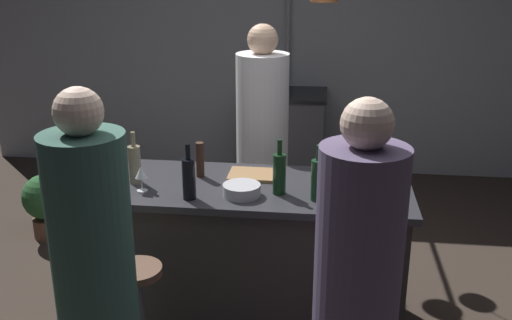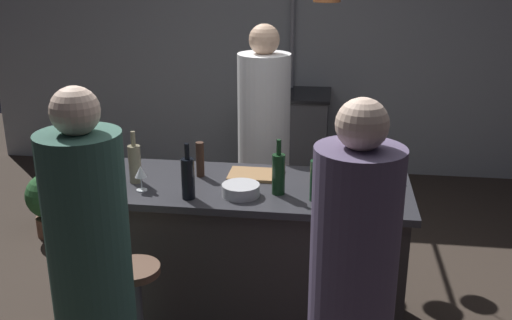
% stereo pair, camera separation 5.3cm
% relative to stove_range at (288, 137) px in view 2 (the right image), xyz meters
% --- Properties ---
extents(ground_plane, '(9.00, 9.00, 0.00)m').
position_rel_stove_range_xyz_m(ground_plane, '(0.00, -2.45, -0.45)').
color(ground_plane, '#382D26').
extents(back_wall, '(6.40, 0.16, 2.60)m').
position_rel_stove_range_xyz_m(back_wall, '(0.00, 0.40, 0.85)').
color(back_wall, '#9EA3A8').
rests_on(back_wall, ground_plane).
extents(kitchen_island, '(1.80, 0.72, 0.90)m').
position_rel_stove_range_xyz_m(kitchen_island, '(0.00, -2.45, 0.01)').
color(kitchen_island, '#332D2B').
rests_on(kitchen_island, ground_plane).
extents(stove_range, '(0.80, 0.64, 0.89)m').
position_rel_stove_range_xyz_m(stove_range, '(0.00, 0.00, 0.00)').
color(stove_range, '#47474C').
rests_on(stove_range, ground_plane).
extents(chef, '(0.36, 0.36, 1.72)m').
position_rel_stove_range_xyz_m(chef, '(-0.04, -1.63, 0.35)').
color(chef, white).
rests_on(chef, ground_plane).
extents(bar_stool_left, '(0.28, 0.28, 0.68)m').
position_rel_stove_range_xyz_m(bar_stool_left, '(-0.51, -3.07, -0.07)').
color(bar_stool_left, '#4C4C51').
rests_on(bar_stool_left, ground_plane).
extents(guest_left, '(0.35, 0.35, 1.66)m').
position_rel_stove_range_xyz_m(guest_left, '(-0.57, -3.42, 0.33)').
color(guest_left, '#33594C').
rests_on(guest_left, ground_plane).
extents(guest_right, '(0.35, 0.35, 1.66)m').
position_rel_stove_range_xyz_m(guest_right, '(0.55, -3.44, 0.32)').
color(guest_right, '#594C6B').
rests_on(guest_right, ground_plane).
extents(overhead_pot_rack, '(0.89, 1.44, 2.17)m').
position_rel_stove_range_xyz_m(overhead_pot_rack, '(-0.01, -0.54, 1.23)').
color(overhead_pot_rack, gray).
rests_on(overhead_pot_rack, ground_plane).
extents(potted_plant, '(0.36, 0.36, 0.52)m').
position_rel_stove_range_xyz_m(potted_plant, '(-1.77, -1.50, -0.15)').
color(potted_plant, brown).
rests_on(potted_plant, ground_plane).
extents(cutting_board, '(0.32, 0.22, 0.02)m').
position_rel_stove_range_xyz_m(cutting_board, '(0.00, -2.30, 0.46)').
color(cutting_board, '#997047').
rests_on(cutting_board, kitchen_island).
extents(pepper_mill, '(0.05, 0.05, 0.21)m').
position_rel_stove_range_xyz_m(pepper_mill, '(-0.33, -2.35, 0.56)').
color(pepper_mill, '#382319').
rests_on(pepper_mill, kitchen_island).
extents(wine_bottle_white, '(0.07, 0.07, 0.30)m').
position_rel_stove_range_xyz_m(wine_bottle_white, '(-0.68, -2.49, 0.57)').
color(wine_bottle_white, gray).
rests_on(wine_bottle_white, kitchen_island).
extents(wine_bottle_dark, '(0.07, 0.07, 0.31)m').
position_rel_stove_range_xyz_m(wine_bottle_dark, '(-0.31, -2.69, 0.57)').
color(wine_bottle_dark, black).
rests_on(wine_bottle_dark, kitchen_island).
extents(wine_bottle_amber, '(0.07, 0.07, 0.29)m').
position_rel_stove_range_xyz_m(wine_bottle_amber, '(0.52, -2.70, 0.56)').
color(wine_bottle_amber, brown).
rests_on(wine_bottle_amber, kitchen_island).
extents(wine_bottle_green, '(0.07, 0.07, 0.31)m').
position_rel_stove_range_xyz_m(wine_bottle_green, '(0.37, -2.62, 0.57)').
color(wine_bottle_green, '#193D23').
rests_on(wine_bottle_green, kitchen_island).
extents(wine_bottle_red, '(0.07, 0.07, 0.31)m').
position_rel_stove_range_xyz_m(wine_bottle_red, '(0.16, -2.55, 0.57)').
color(wine_bottle_red, '#143319').
rests_on(wine_bottle_red, kitchen_island).
extents(wine_glass_near_right_guest, '(0.07, 0.07, 0.15)m').
position_rel_stove_range_xyz_m(wine_glass_near_right_guest, '(-0.60, -2.62, 0.56)').
color(wine_glass_near_right_guest, silver).
rests_on(wine_glass_near_right_guest, kitchen_island).
extents(wine_glass_by_chef, '(0.07, 0.07, 0.15)m').
position_rel_stove_range_xyz_m(wine_glass_by_chef, '(0.79, -2.27, 0.56)').
color(wine_glass_by_chef, silver).
rests_on(wine_glass_by_chef, kitchen_island).
extents(mixing_bowl_steel, '(0.21, 0.21, 0.07)m').
position_rel_stove_range_xyz_m(mixing_bowl_steel, '(-0.04, -2.61, 0.49)').
color(mixing_bowl_steel, '#B7B7BC').
rests_on(mixing_bowl_steel, kitchen_island).
extents(mixing_bowl_wooden, '(0.16, 0.16, 0.07)m').
position_rel_stove_range_xyz_m(mixing_bowl_wooden, '(0.41, -2.35, 0.49)').
color(mixing_bowl_wooden, brown).
rests_on(mixing_bowl_wooden, kitchen_island).
extents(mixing_bowl_blue, '(0.15, 0.15, 0.06)m').
position_rel_stove_range_xyz_m(mixing_bowl_blue, '(0.60, -2.47, 0.48)').
color(mixing_bowl_blue, '#334C6B').
rests_on(mixing_bowl_blue, kitchen_island).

